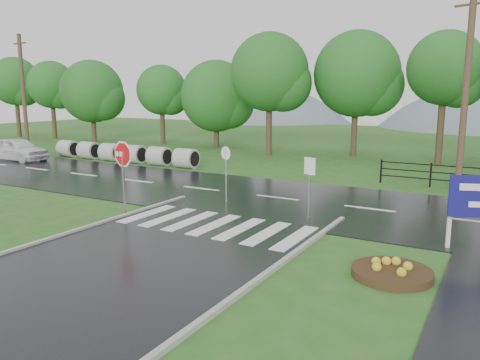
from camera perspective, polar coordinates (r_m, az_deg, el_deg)
The scene contains 13 objects.
ground at distance 12.49m, azimuth -15.88°, elevation -10.97°, with size 120.00×120.00×0.00m, color #295D1F.
main_road at distance 20.41m, azimuth 4.57°, elevation -2.28°, with size 90.00×8.00×0.04m, color black.
crosswalk at distance 16.15m, azimuth -3.09°, elevation -5.45°, with size 6.50×2.80×0.02m.
hills at distance 75.87m, azimuth 25.11°, elevation -5.89°, with size 102.00×48.00×48.00m.
treeline at distance 33.18m, azimuth 16.58°, elevation 2.23°, with size 83.20×5.20×10.00m.
culvert_pipes at distance 32.27m, azimuth -14.14°, elevation 3.21°, with size 11.80×1.20×1.20m.
stop_sign at distance 17.81m, azimuth -14.08°, elevation 2.25°, with size 1.30×0.22×2.96m.
flower_bed at distance 12.40m, azimuth 18.04°, elevation -10.52°, with size 1.98×1.98×0.40m.
reg_sign_small at distance 16.84m, azimuth 8.48°, elevation 0.46°, with size 0.48×0.19×2.27m.
reg_sign_round at distance 19.25m, azimuth -1.72°, elevation 1.49°, with size 0.53×0.18×2.37m.
car_white at distance 35.39m, azimuth -25.38°, elevation 2.15°, with size 1.87×4.65×1.59m, color white.
utility_pole_west at distance 40.38m, azimuth -24.89°, elevation 9.59°, with size 1.60×0.30×8.98m.
utility_pole_east at distance 23.59m, azimuth 25.81°, elevation 9.68°, with size 1.56×0.60×9.03m.
Camera 1 is at (8.47, -8.02, 4.47)m, focal length 35.00 mm.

